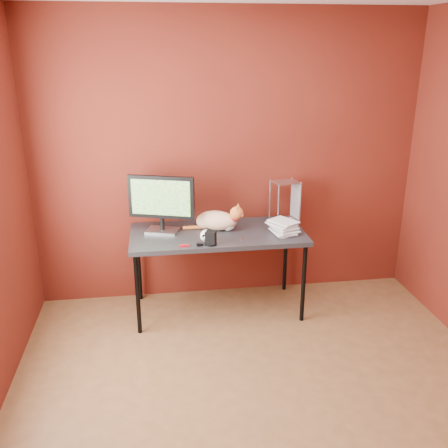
{
  "coord_description": "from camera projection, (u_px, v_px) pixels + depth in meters",
  "views": [
    {
      "loc": [
        -0.67,
        -2.63,
        2.27
      ],
      "look_at": [
        -0.13,
        1.15,
        0.9
      ],
      "focal_mm": 40.0,
      "sensor_mm": 36.0,
      "label": 1
    }
  ],
  "objects": [
    {
      "name": "skull_mug",
      "position": [
        207.0,
        236.0,
        4.07
      ],
      "size": [
        0.11,
        0.11,
        0.1
      ],
      "rotation": [
        0.0,
        0.0,
        -0.16
      ],
      "color": "white",
      "rests_on": "desk"
    },
    {
      "name": "desk",
      "position": [
        218.0,
        238.0,
        4.33
      ],
      "size": [
        1.5,
        0.7,
        0.75
      ],
      "color": "black",
      "rests_on": "ground"
    },
    {
      "name": "cat",
      "position": [
        217.0,
        220.0,
        4.35
      ],
      "size": [
        0.52,
        0.32,
        0.25
      ],
      "rotation": [
        0.0,
        0.0,
        -0.44
      ],
      "color": "#C8772A",
      "rests_on": "desk"
    },
    {
      "name": "wire_rack",
      "position": [
        285.0,
        201.0,
        4.53
      ],
      "size": [
        0.25,
        0.22,
        0.38
      ],
      "rotation": [
        0.0,
        0.0,
        0.2
      ],
      "color": "#AFAFB4",
      "rests_on": "desk"
    },
    {
      "name": "pocket_knife",
      "position": [
        184.0,
        246.0,
        3.99
      ],
      "size": [
        0.08,
        0.03,
        0.02
      ],
      "primitive_type": "cube",
      "rotation": [
        0.0,
        0.0,
        0.12
      ],
      "color": "#AF0D1A",
      "rests_on": "desk"
    },
    {
      "name": "washer",
      "position": [
        242.0,
        239.0,
        4.15
      ],
      "size": [
        0.04,
        0.04,
        0.0
      ],
      "primitive_type": "cylinder",
      "color": "#AFAFB4",
      "rests_on": "desk"
    },
    {
      "name": "book_stack",
      "position": [
        277.0,
        166.0,
        4.07
      ],
      "size": [
        0.27,
        0.29,
        1.18
      ],
      "rotation": [
        0.0,
        0.0,
        0.36
      ],
      "color": "beige",
      "rests_on": "desk"
    },
    {
      "name": "room",
      "position": [
        275.0,
        200.0,
        2.82
      ],
      "size": [
        3.52,
        3.52,
        2.61
      ],
      "color": "brown",
      "rests_on": "ground"
    },
    {
      "name": "monitor",
      "position": [
        161.0,
        201.0,
        4.23
      ],
      "size": [
        0.56,
        0.26,
        0.5
      ],
      "rotation": [
        0.0,
        0.0,
        -0.31
      ],
      "color": "#AFAFB4",
      "rests_on": "desk"
    },
    {
      "name": "speaker",
      "position": [
        211.0,
        239.0,
        4.02
      ],
      "size": [
        0.1,
        0.1,
        0.11
      ],
      "rotation": [
        0.0,
        0.0,
        -0.37
      ],
      "color": "black",
      "rests_on": "desk"
    },
    {
      "name": "black_gadget",
      "position": [
        200.0,
        244.0,
        4.01
      ],
      "size": [
        0.05,
        0.04,
        0.02
      ],
      "primitive_type": "cube",
      "rotation": [
        0.0,
        0.0,
        0.14
      ],
      "color": "black",
      "rests_on": "desk"
    }
  ]
}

